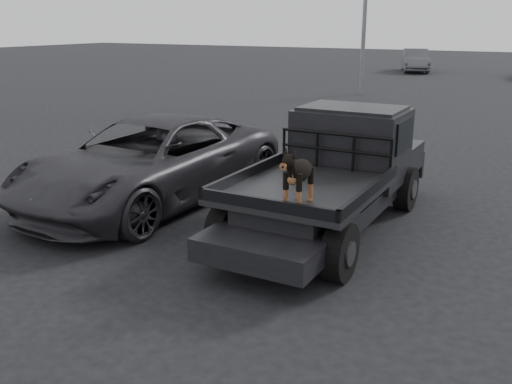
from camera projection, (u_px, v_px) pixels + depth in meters
The scene contains 7 objects.
ground at pixel (334, 273), 7.40m from camera, with size 120.00×120.00×0.00m, color black.
flatbed_ute at pixel (328, 200), 8.89m from camera, with size 2.00×5.40×0.92m, color black, non-canonical shape.
ute_cab at pixel (352, 133), 9.43m from camera, with size 1.72×1.30×0.88m, color black, non-canonical shape.
headache_rack at pixel (335, 152), 8.84m from camera, with size 1.80×0.08×0.55m, color black, non-canonical shape.
dog at pixel (299, 176), 7.10m from camera, with size 0.32×0.60×0.74m, color black, non-canonical shape.
parked_suv at pixel (150, 161), 10.09m from camera, with size 2.50×5.42×1.51m, color #2F2E34.
distant_car_a at pixel (416, 60), 36.38m from camera, with size 1.51×4.34×1.43m, color #4D4D51.
Camera 1 is at (2.36, -6.44, 3.14)m, focal length 40.00 mm.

